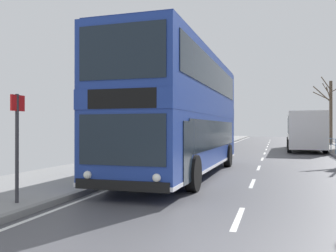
{
  "coord_description": "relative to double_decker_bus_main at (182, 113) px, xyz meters",
  "views": [
    {
      "loc": [
        0.72,
        -4.88,
        1.82
      ],
      "look_at": [
        -3.23,
        8.64,
        1.88
      ],
      "focal_mm": 39.37,
      "sensor_mm": 36.0,
      "label": 1
    }
  ],
  "objects": [
    {
      "name": "double_decker_bus_main",
      "position": [
        0.0,
        0.0,
        0.0
      ],
      "size": [
        2.86,
        11.35,
        4.58
      ],
      "color": "navy",
      "rests_on": "ground"
    },
    {
      "name": "bare_tree_far_02",
      "position": [
        8.65,
        25.88,
        1.22
      ],
      "size": [
        3.54,
        2.84,
        6.55
      ],
      "color": "brown",
      "rests_on": "ground"
    },
    {
      "name": "bus_stop_sign_near",
      "position": [
        -2.15,
        -6.65,
        -0.74
      ],
      "size": [
        0.08,
        0.44,
        2.43
      ],
      "color": "#2D2D33",
      "rests_on": "ground"
    },
    {
      "name": "background_bus_far_lane",
      "position": [
        5.66,
        17.84,
        -0.77
      ],
      "size": [
        2.85,
        10.79,
        2.96
      ],
      "color": "white",
      "rests_on": "ground"
    }
  ]
}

